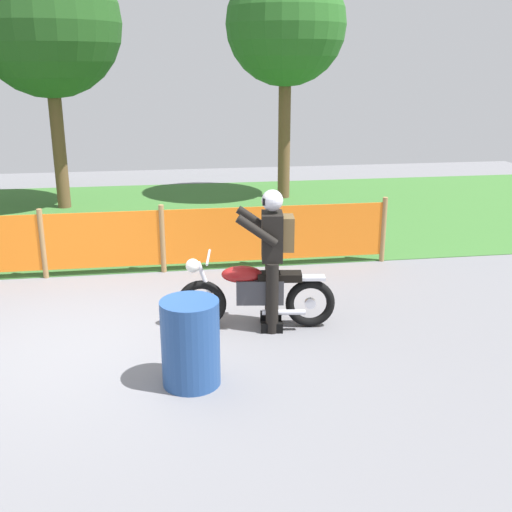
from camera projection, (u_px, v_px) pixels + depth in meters
name	position (u px, v px, depth m)	size (l,w,h in m)	color
ground	(89.00, 348.00, 6.93)	(24.00, 24.00, 0.02)	slate
grass_verge	(119.00, 218.00, 12.63)	(24.00, 7.07, 0.01)	#386B2D
barrier_fence	(103.00, 240.00, 9.14)	(8.80, 0.08, 1.05)	#997547
tree_near_left	(47.00, 24.00, 12.45)	(2.99, 2.99, 5.33)	brown
tree_near_right	(286.00, 26.00, 13.45)	(2.66, 2.66, 5.20)	brown
motorcycle_lead	(255.00, 293.00, 7.34)	(1.90, 0.60, 0.90)	black
rider_lead	(273.00, 252.00, 7.19)	(0.72, 0.60, 1.69)	black
spare_drum	(191.00, 343.00, 6.03)	(0.58, 0.58, 0.88)	navy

